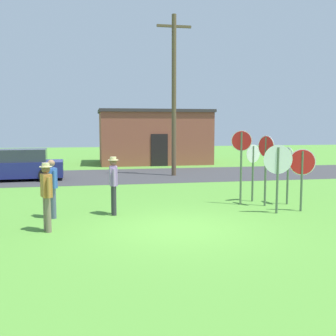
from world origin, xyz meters
TOP-DOWN VIEW (x-y plane):
  - ground_plane at (0.00, 0.00)m, footprint 80.00×80.00m
  - street_asphalt at (0.00, 11.28)m, footprint 60.00×6.40m
  - building_background at (2.23, 18.31)m, footprint 7.67×4.97m
  - utility_pole at (2.15, 10.92)m, footprint 1.80×0.24m
  - parked_car_on_street at (-5.63, 10.62)m, footprint 4.38×2.18m
  - stop_sign_low_front at (3.47, 2.38)m, footprint 0.25×0.68m
  - stop_sign_leaning_left at (3.38, 3.22)m, footprint 0.59×0.26m
  - stop_sign_rear_right at (4.21, 1.37)m, footprint 0.80×0.23m
  - stop_sign_leaning_right at (2.75, 2.73)m, footprint 0.62×0.33m
  - stop_sign_rear_left at (3.33, 1.22)m, footprint 0.87×0.16m
  - stop_sign_far_back at (4.33, 2.49)m, footprint 0.07×0.65m
  - person_holding_notes at (-3.31, 1.89)m, footprint 0.35×0.53m
  - person_with_sunhat at (-1.54, 1.99)m, footprint 0.31×0.57m
  - person_in_blue at (-3.30, 0.37)m, footprint 0.33×0.54m

SIDE VIEW (x-z plane):
  - ground_plane at x=0.00m, z-range 0.00..0.00m
  - street_asphalt at x=0.00m, z-range 0.00..0.01m
  - parked_car_on_street at x=-5.63m, z-range -0.07..1.44m
  - person_holding_notes at x=-3.31m, z-range 0.11..1.80m
  - person_with_sunhat at x=-1.54m, z-range 0.12..1.85m
  - person_in_blue at x=-3.30m, z-range 0.12..1.85m
  - stop_sign_far_back at x=4.33m, z-range 0.33..2.27m
  - stop_sign_rear_right at x=4.21m, z-range 0.35..2.30m
  - stop_sign_leaning_left at x=3.38m, z-range 0.34..2.34m
  - stop_sign_rear_left at x=3.33m, z-range 0.39..2.47m
  - stop_sign_low_front at x=3.47m, z-range 0.42..2.75m
  - stop_sign_leaning_right at x=2.75m, z-range 0.43..2.93m
  - building_background at x=2.23m, z-range 0.01..3.73m
  - utility_pole at x=2.15m, z-range 0.18..8.50m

